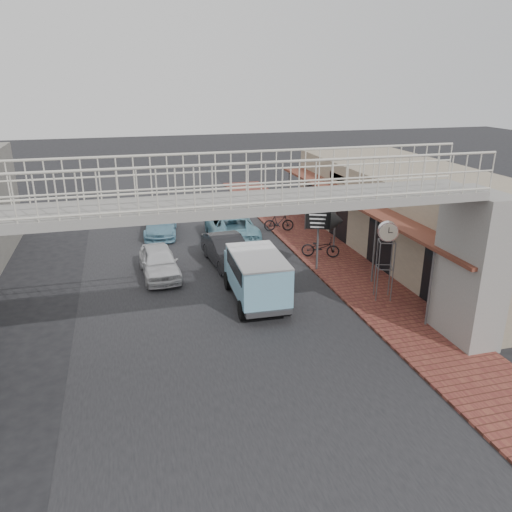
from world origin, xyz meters
TOP-DOWN VIEW (x-y plane):
  - ground at (0.00, 0.00)m, footprint 120.00×120.00m
  - road_strip at (0.00, 0.00)m, footprint 10.00×60.00m
  - sidewalk at (6.50, 3.00)m, footprint 3.00×40.00m
  - shophouse_row at (10.97, 4.00)m, footprint 7.20×18.00m
  - footbridge at (0.00, -4.00)m, footprint 16.40×2.40m
  - white_hatchback at (-1.68, 4.29)m, footprint 1.72×3.90m
  - dark_sedan at (1.47, 4.81)m, footprint 1.83×4.33m
  - angkot_curb at (2.50, 8.58)m, footprint 2.84×5.53m
  - angkot_far at (-1.06, 10.46)m, footprint 2.21×4.32m
  - angkot_van at (1.70, 0.53)m, footprint 2.01×4.17m
  - motorcycle_near at (5.98, 4.47)m, footprint 1.91×1.31m
  - motorcycle_far at (5.35, 9.07)m, footprint 1.73×0.80m
  - street_clock at (6.51, -0.60)m, footprint 0.80×0.76m
  - arrow_sign at (5.83, 2.70)m, footprint 1.70×1.15m

SIDE VIEW (x-z plane):
  - ground at x=0.00m, z-range 0.00..0.00m
  - road_strip at x=0.00m, z-range 0.00..0.01m
  - sidewalk at x=6.50m, z-range 0.00..0.10m
  - motorcycle_near at x=5.98m, z-range 0.10..1.05m
  - angkot_far at x=-1.06m, z-range 0.00..1.20m
  - motorcycle_far at x=5.35m, z-range 0.10..1.10m
  - white_hatchback at x=-1.68m, z-range 0.00..1.31m
  - dark_sedan at x=1.47m, z-range 0.00..1.39m
  - angkot_curb at x=2.50m, z-range 0.00..1.49m
  - angkot_van at x=1.70m, z-range 0.27..2.29m
  - shophouse_row at x=10.97m, z-range 0.01..4.01m
  - arrow_sign at x=5.83m, z-range 0.97..3.78m
  - street_clock at x=6.51m, z-range 1.13..4.24m
  - footbridge at x=0.00m, z-range 0.01..6.35m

